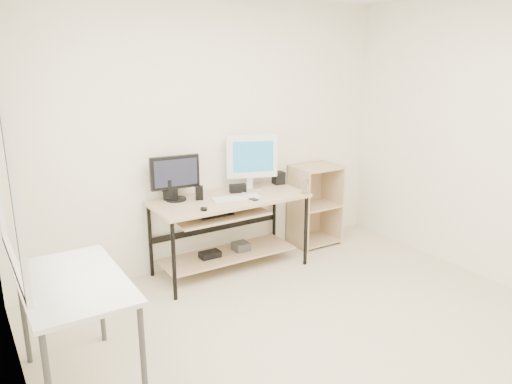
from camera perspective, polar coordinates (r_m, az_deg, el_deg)
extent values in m
cube|color=beige|center=(3.85, 9.72, -17.58)|extent=(4.00, 4.00, 0.01)
cube|color=white|center=(4.95, -5.08, 6.44)|extent=(4.00, 0.01, 2.60)
cube|color=white|center=(2.50, -25.62, -4.54)|extent=(0.01, 4.00, 2.60)
cube|color=white|center=(3.02, -27.24, 3.50)|extent=(0.01, 1.00, 1.20)
cube|color=tan|center=(4.78, -3.04, -0.82)|extent=(1.50, 0.65, 0.03)
cube|color=tan|center=(4.70, -4.33, -2.58)|extent=(0.90, 0.49, 0.02)
cube|color=tan|center=(5.02, -3.22, -7.09)|extent=(1.35, 0.46, 0.02)
cube|color=black|center=(4.68, -4.87, -2.50)|extent=(0.33, 0.22, 0.01)
cylinder|color=black|center=(4.75, -1.91, -2.18)|extent=(0.14, 0.01, 0.01)
cube|color=#3D3D3F|center=(5.07, -1.74, -6.23)|extent=(0.15, 0.15, 0.08)
cube|color=black|center=(4.92, -5.29, -7.12)|extent=(0.20, 0.12, 0.06)
cylinder|color=black|center=(4.38, -9.37, -7.84)|extent=(0.04, 0.04, 0.72)
cylinder|color=black|center=(4.87, -11.98, -5.48)|extent=(0.04, 0.04, 0.72)
cylinder|color=black|center=(5.04, 5.71, -4.47)|extent=(0.04, 0.04, 0.72)
cylinder|color=black|center=(5.48, 2.08, -2.72)|extent=(0.04, 0.04, 0.72)
cube|color=silver|center=(3.30, -20.18, -9.69)|extent=(0.60, 1.00, 0.03)
cylinder|color=#3D3D3F|center=(3.85, -25.01, -12.72)|extent=(0.04, 0.04, 0.72)
cylinder|color=#3D3D3F|center=(3.15, -12.75, -18.26)|extent=(0.04, 0.04, 0.72)
cylinder|color=#3D3D3F|center=(3.92, -17.35, -11.37)|extent=(0.04, 0.04, 0.72)
cube|color=tan|center=(5.44, 4.79, -1.92)|extent=(0.02, 0.40, 0.90)
cube|color=tan|center=(5.72, 8.65, -1.13)|extent=(0.02, 0.40, 0.90)
cube|color=tan|center=(5.72, 5.59, -1.03)|extent=(0.50, 0.02, 0.90)
cube|color=tan|center=(5.71, 6.64, -5.44)|extent=(0.46, 0.38, 0.02)
cube|color=tan|center=(5.58, 6.77, -1.51)|extent=(0.46, 0.38, 0.02)
cube|color=tan|center=(5.46, 6.92, 2.79)|extent=(0.46, 0.38, 0.02)
cylinder|color=black|center=(4.74, -9.13, -0.81)|extent=(0.19, 0.19, 0.02)
cylinder|color=black|center=(4.73, -9.16, -0.14)|extent=(0.04, 0.04, 0.10)
cube|color=black|center=(4.68, -9.27, 2.25)|extent=(0.47, 0.09, 0.31)
cube|color=black|center=(4.65, -9.14, 2.18)|extent=(0.39, 0.04, 0.25)
cube|color=silver|center=(5.08, -0.47, 0.49)|extent=(0.19, 0.17, 0.02)
cylinder|color=silver|center=(5.06, -0.47, 1.13)|extent=(0.05, 0.05, 0.10)
cube|color=silver|center=(5.00, -0.48, 4.11)|extent=(0.51, 0.22, 0.43)
cube|color=teal|center=(4.98, -0.31, 4.05)|extent=(0.42, 0.15, 0.35)
cube|color=silver|center=(4.74, -2.31, -0.66)|extent=(0.47, 0.20, 0.02)
ellipsoid|color=#B3B3B8|center=(4.80, -1.38, -0.31)|extent=(0.11, 0.13, 0.04)
cube|color=black|center=(4.94, -2.10, 0.42)|extent=(0.18, 0.12, 0.08)
cube|color=black|center=(4.75, -9.79, -0.43)|extent=(0.12, 0.12, 0.08)
cube|color=black|center=(4.72, -9.85, 0.78)|extent=(0.13, 0.13, 0.13)
cube|color=black|center=(5.25, 2.59, 1.62)|extent=(0.12, 0.12, 0.13)
cube|color=black|center=(4.71, -6.52, -0.09)|extent=(0.08, 0.06, 0.14)
cylinder|color=black|center=(4.41, -5.98, -1.96)|extent=(0.08, 0.08, 0.03)
cube|color=black|center=(4.70, -0.30, -0.83)|extent=(0.07, 0.11, 0.01)
cylinder|color=#B0824F|center=(4.92, 5.60, -0.16)|extent=(0.11, 0.11, 0.01)
cylinder|color=white|center=(4.90, 5.62, 0.65)|extent=(0.08, 0.08, 0.14)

